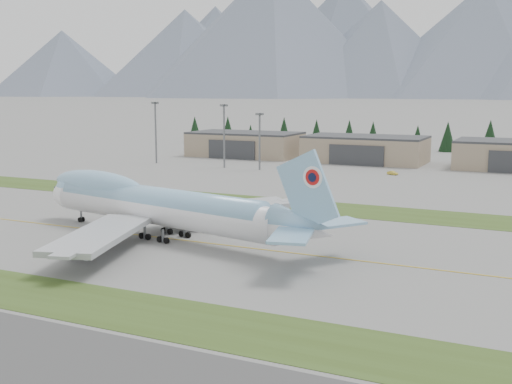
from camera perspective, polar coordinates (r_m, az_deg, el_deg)
The scene contains 11 objects.
ground at distance 123.65m, azimuth -2.67°, elevation -4.76°, with size 7000.00×7000.00×0.00m, color slate.
grass_strip_near at distance 93.19m, azimuth -13.86°, elevation -9.71°, with size 400.00×14.00×0.08m, color #384E1C.
grass_strip_far at distance 163.85m, azimuth 4.74°, elevation -1.33°, with size 400.00×18.00×0.08m, color #384E1C.
taxiway_line_main at distance 123.65m, azimuth -2.67°, elevation -4.76°, with size 400.00×0.40×0.02m, color gold.
boeing_747_freighter at distance 130.45m, azimuth -8.70°, elevation -1.17°, with size 76.10×64.05×19.96m.
hangar_left at distance 286.40m, azimuth -0.97°, elevation 4.27°, with size 48.00×26.60×10.80m.
hangar_center at distance 266.72m, azimuth 9.71°, elevation 3.79°, with size 48.00×26.60×10.80m.
floodlight_masts at distance 227.22m, azimuth 7.97°, elevation 5.65°, with size 174.46×8.20×24.64m.
service_vehicle_a at distance 255.85m, azimuth 2.85°, elevation 2.47°, with size 1.49×3.68×1.26m, color white.
service_vehicle_b at distance 229.31m, azimuth 12.04°, elevation 1.50°, with size 1.41×4.02×1.33m, color gold.
conifer_belt at distance 324.02m, azimuth 15.36°, elevation 4.81°, with size 269.02×13.94×15.56m.
Camera 1 is at (56.50, -105.91, 29.69)m, focal length 45.00 mm.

